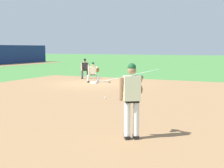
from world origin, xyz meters
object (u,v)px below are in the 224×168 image
(baseball, at_px, (105,98))
(first_baseman, at_px, (93,71))
(pitcher, at_px, (132,96))
(first_base_bag, at_px, (94,83))
(umpire, at_px, (85,68))

(baseball, bearing_deg, first_baseman, 32.96)
(baseball, height_order, pitcher, pitcher)
(first_base_bag, xyz_separation_m, first_baseman, (0.37, 0.27, 0.69))
(pitcher, bearing_deg, baseball, 32.22)
(first_base_bag, relative_size, baseball, 5.14)
(umpire, bearing_deg, first_baseman, -138.25)
(first_base_bag, xyz_separation_m, baseball, (-5.03, -3.23, -0.01))
(pitcher, height_order, umpire, pitcher)
(first_baseman, bearing_deg, first_base_bag, -143.50)
(first_base_bag, distance_m, pitcher, 12.22)
(first_base_bag, relative_size, umpire, 0.26)
(pitcher, distance_m, first_baseman, 12.64)
(pitcher, relative_size, umpire, 1.27)
(first_base_bag, xyz_separation_m, umpire, (2.30, 1.99, 0.75))
(baseball, bearing_deg, pitcher, -147.78)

